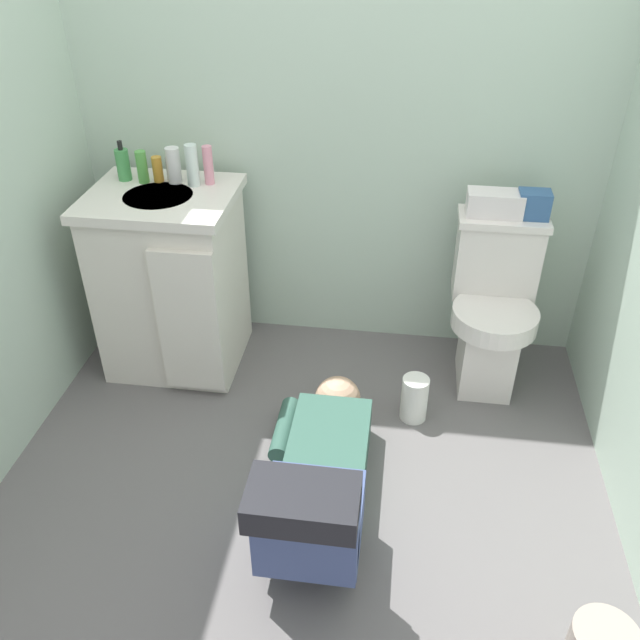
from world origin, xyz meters
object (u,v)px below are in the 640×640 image
(vanity_cabinet, at_px, (172,280))
(toiletry_bag, at_px, (534,204))
(soap_dispenser, at_px, (123,164))
(bottle_amber, at_px, (158,169))
(person_plumber, at_px, (319,478))
(faucet, at_px, (169,169))
(toilet, at_px, (492,308))
(bottle_pink, at_px, (208,165))
(bottle_green, at_px, (142,167))
(tissue_box, at_px, (495,203))
(paper_towel_roll, at_px, (414,398))
(bottle_white, at_px, (174,165))
(bottle_clear, at_px, (192,165))

(vanity_cabinet, relative_size, toiletry_bag, 6.61)
(toiletry_bag, xyz_separation_m, soap_dispenser, (-1.68, -0.01, 0.08))
(bottle_amber, bearing_deg, person_plumber, -49.63)
(faucet, bearing_deg, toilet, -4.12)
(bottle_amber, xyz_separation_m, bottle_pink, (0.22, 0.00, 0.03))
(bottle_green, bearing_deg, bottle_amber, 17.91)
(toiletry_bag, distance_m, bottle_pink, 1.32)
(person_plumber, xyz_separation_m, soap_dispenser, (-0.96, 0.95, 0.71))
(bottle_amber, bearing_deg, bottle_green, -162.09)
(toilet, xyz_separation_m, bottle_pink, (-1.21, 0.09, 0.53))
(vanity_cabinet, relative_size, tissue_box, 3.73)
(toilet, distance_m, soap_dispenser, 1.66)
(faucet, xyz_separation_m, bottle_amber, (-0.04, -0.02, 0.00))
(faucet, xyz_separation_m, toiletry_bag, (1.49, -0.01, -0.06))
(person_plumber, relative_size, paper_towel_roll, 5.31)
(bottle_amber, distance_m, bottle_white, 0.08)
(bottle_pink, height_order, paper_towel_roll, bottle_pink)
(faucet, bearing_deg, bottle_white, -33.19)
(soap_dispenser, xyz_separation_m, bottle_green, (0.09, -0.02, -0.00))
(toiletry_bag, bearing_deg, person_plumber, -126.95)
(bottle_green, distance_m, bottle_pink, 0.28)
(person_plumber, height_order, bottle_amber, bottle_amber)
(toiletry_bag, height_order, bottle_white, bottle_white)
(faucet, bearing_deg, vanity_cabinet, -88.69)
(toiletry_bag, distance_m, bottle_green, 1.59)
(toilet, bearing_deg, vanity_cabinet, -178.09)
(bottle_pink, relative_size, paper_towel_roll, 0.80)
(faucet, bearing_deg, person_plumber, -51.69)
(bottle_amber, distance_m, paper_towel_roll, 1.43)
(toiletry_bag, bearing_deg, paper_towel_roll, -134.65)
(bottle_clear, bearing_deg, bottle_pink, 24.99)
(soap_dispenser, relative_size, bottle_pink, 1.04)
(tissue_box, height_order, paper_towel_roll, tissue_box)
(bottle_amber, xyz_separation_m, bottle_clear, (0.16, -0.02, 0.03))
(tissue_box, xyz_separation_m, bottle_pink, (-1.17, -0.00, 0.10))
(vanity_cabinet, distance_m, bottle_white, 0.49)
(faucet, distance_m, bottle_amber, 0.05)
(toilet, height_order, bottle_pink, bottle_pink)
(toilet, xyz_separation_m, vanity_cabinet, (-1.38, -0.05, 0.05))
(bottle_clear, bearing_deg, tissue_box, 1.46)
(bottle_amber, bearing_deg, bottle_white, -1.36)
(faucet, distance_m, tissue_box, 1.34)
(toilet, relative_size, soap_dispenser, 4.52)
(person_plumber, relative_size, bottle_green, 8.02)
(bottle_amber, relative_size, bottle_clear, 0.61)
(toilet, xyz_separation_m, faucet, (-1.39, 0.10, 0.50))
(tissue_box, height_order, toiletry_bag, toiletry_bag)
(bottle_amber, height_order, bottle_clear, bottle_clear)
(person_plumber, bearing_deg, toiletry_bag, 53.05)
(soap_dispenser, distance_m, paper_towel_roll, 1.55)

